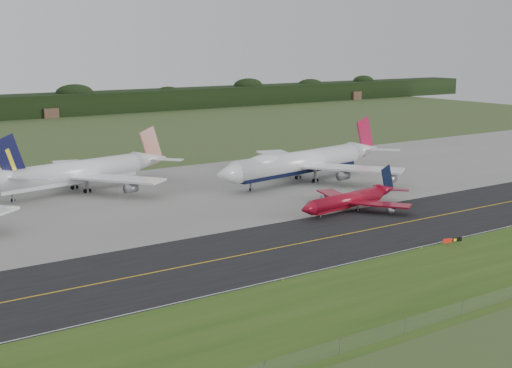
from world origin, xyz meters
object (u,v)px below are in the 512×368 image
object	(u,v)px
jet_ba_747	(303,162)
taxiway_sign	(452,240)
jet_star_tail	(79,172)
jet_red_737	(352,199)

from	to	relation	value
jet_ba_747	taxiway_sign	size ratio (longest dim) A/B	15.35
jet_star_tail	taxiway_sign	xyz separation A→B (m)	(41.91, -92.94, -4.19)
jet_ba_747	jet_red_737	xyz separation A→B (m)	(-12.61, -34.83, -3.18)
jet_star_tail	taxiway_sign	distance (m)	102.03
jet_ba_747	taxiway_sign	bearing A→B (deg)	-103.59
jet_ba_747	jet_star_tail	world-z (taller)	jet_ba_747
jet_ba_747	jet_red_737	distance (m)	37.18
jet_red_737	taxiway_sign	distance (m)	34.77
jet_red_737	taxiway_sign	world-z (taller)	jet_red_737
jet_ba_747	jet_star_tail	bearing A→B (deg)	158.07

